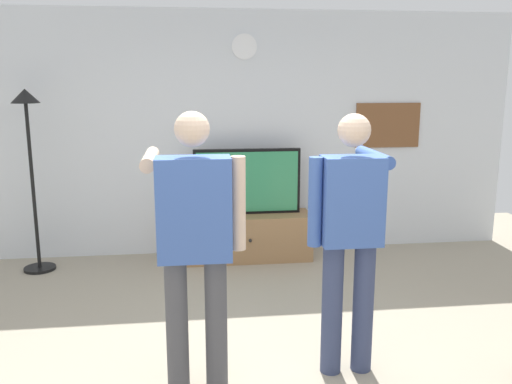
{
  "coord_description": "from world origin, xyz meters",
  "views": [
    {
      "loc": [
        -0.5,
        -3.12,
        1.96
      ],
      "look_at": [
        0.04,
        1.2,
        1.05
      ],
      "focal_mm": 37.93,
      "sensor_mm": 36.0,
      "label": 1
    }
  ],
  "objects": [
    {
      "name": "wall_clock",
      "position": [
        0.12,
        2.89,
        2.3
      ],
      "size": [
        0.27,
        0.03,
        0.27
      ],
      "primitive_type": "cylinder",
      "rotation": [
        1.57,
        0.0,
        0.0
      ],
      "color": "white"
    },
    {
      "name": "floor_lamp",
      "position": [
        -2.09,
        2.5,
        1.34
      ],
      "size": [
        0.32,
        0.32,
        1.87
      ],
      "color": "black",
      "rests_on": "ground_plane"
    },
    {
      "name": "person_standing_nearer_couch",
      "position": [
        0.53,
        0.19,
        0.99
      ],
      "size": [
        0.57,
        0.78,
        1.75
      ],
      "color": "#384266",
      "rests_on": "ground_plane"
    },
    {
      "name": "back_wall",
      "position": [
        0.0,
        2.95,
        1.35
      ],
      "size": [
        6.4,
        0.1,
        2.7
      ],
      "primitive_type": "cube",
      "color": "silver",
      "rests_on": "ground_plane"
    },
    {
      "name": "tv_stand",
      "position": [
        0.12,
        2.6,
        0.25
      ],
      "size": [
        1.39,
        0.49,
        0.5
      ],
      "color": "#997047",
      "rests_on": "ground_plane"
    },
    {
      "name": "television",
      "position": [
        0.12,
        2.65,
        0.86
      ],
      "size": [
        1.17,
        0.07,
        0.72
      ],
      "color": "black",
      "rests_on": "tv_stand"
    },
    {
      "name": "framed_picture",
      "position": [
        1.78,
        2.9,
        1.44
      ],
      "size": [
        0.75,
        0.04,
        0.51
      ],
      "primitive_type": "cube",
      "color": "brown"
    },
    {
      "name": "person_standing_nearer_lamp",
      "position": [
        -0.48,
        0.08,
        1.02
      ],
      "size": [
        0.63,
        0.78,
        1.78
      ],
      "color": "#4C4C51",
      "rests_on": "ground_plane"
    }
  ]
}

